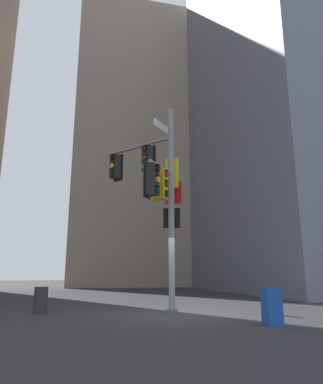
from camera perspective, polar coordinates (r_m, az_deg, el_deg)
name	(u,v)px	position (r m, az deg, el deg)	size (l,w,h in m)	color
ground	(172,314)	(12.06, 1.73, -19.52)	(120.00, 120.00, 0.00)	#2D2D30
building_tower_right	(306,12)	(37.69, 22.67, 25.67)	(17.06, 17.06, 48.78)	slate
building_mid_block	(127,148)	(41.66, -5.67, 7.16)	(12.10, 12.10, 31.60)	tan
signal_pole_assembly	(156,183)	(12.47, -0.93, 1.46)	(2.47, 3.88, 7.33)	gray
fire_hydrant	(273,301)	(12.38, 17.96, -16.68)	(0.33, 0.23, 0.85)	red
newspaper_box	(272,306)	(9.97, 17.74, -17.48)	(0.45, 0.36, 0.96)	#194CB2
trash_bin	(41,300)	(12.99, -19.32, -16.46)	(0.46, 0.46, 0.86)	#2D2D2D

